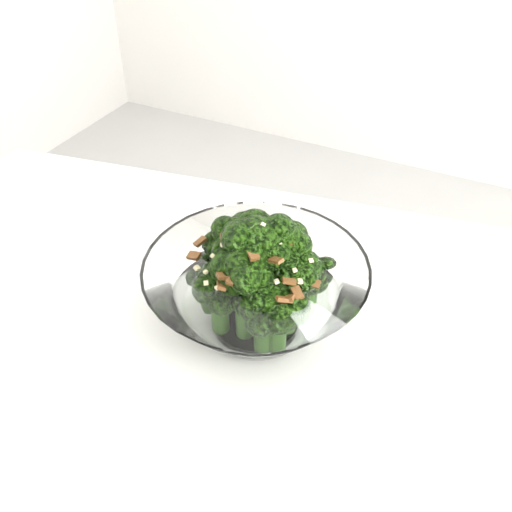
% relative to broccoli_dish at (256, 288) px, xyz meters
% --- Properties ---
extents(broccoli_dish, '(0.19, 0.19, 0.12)m').
position_rel_broccoli_dish_xyz_m(broccoli_dish, '(0.00, 0.00, 0.00)').
color(broccoli_dish, white).
rests_on(broccoli_dish, table).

